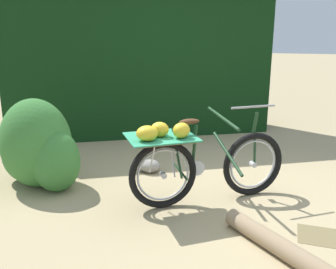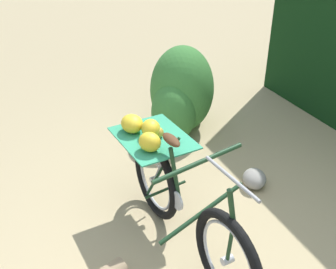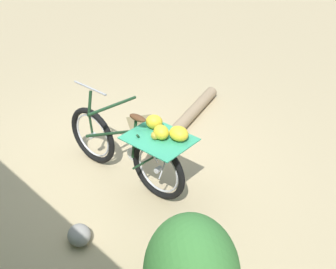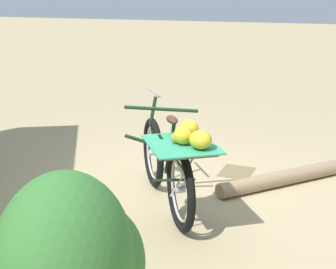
# 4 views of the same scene
# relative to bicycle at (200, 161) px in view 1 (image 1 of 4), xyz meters

# --- Properties ---
(ground_plane) EXTENTS (60.00, 60.00, 0.00)m
(ground_plane) POSITION_rel_bicycle_xyz_m (-0.13, -0.26, -0.48)
(ground_plane) COLOR tan
(foliage_hedge) EXTENTS (4.38, 3.05, 2.81)m
(foliage_hedge) POSITION_rel_bicycle_xyz_m (1.70, -2.54, 0.93)
(foliage_hedge) COLOR black
(foliage_hedge) RESTS_ON ground_plane
(bicycle) EXTENTS (1.62, 1.29, 1.03)m
(bicycle) POSITION_rel_bicycle_xyz_m (0.00, 0.00, 0.00)
(bicycle) COLOR black
(bicycle) RESTS_ON ground_plane
(fallen_log) EXTENTS (1.47, 1.30, 0.16)m
(fallen_log) POSITION_rel_bicycle_xyz_m (-1.09, 0.96, -0.39)
(fallen_log) COLOR #937A5B
(fallen_log) RESTS_ON ground_plane
(shrub_cluster) EXTENTS (1.11, 0.76, 1.06)m
(shrub_cluster) POSITION_rel_bicycle_xyz_m (1.92, 0.14, -0.01)
(shrub_cluster) COLOR #387533
(shrub_cluster) RESTS_ON ground_plane
(path_stone) EXTENTS (0.28, 0.23, 0.17)m
(path_stone) POSITION_rel_bicycle_xyz_m (0.84, -0.69, -0.39)
(path_stone) COLOR gray
(path_stone) RESTS_ON ground_plane
(leaf_litter_patch) EXTENTS (0.44, 0.36, 0.01)m
(leaf_litter_patch) POSITION_rel_bicycle_xyz_m (-1.23, 0.34, -0.47)
(leaf_litter_patch) COLOR olive
(leaf_litter_patch) RESTS_ON ground_plane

